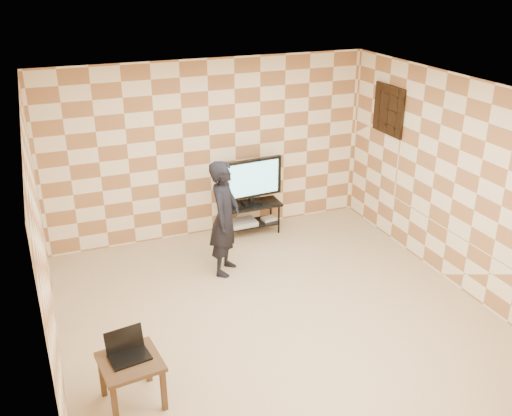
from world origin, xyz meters
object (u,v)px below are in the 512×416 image
(tv_stand, at_px, (252,212))
(side_table, at_px, (131,368))
(person, at_px, (225,218))
(tv, at_px, (251,180))

(tv_stand, distance_m, side_table, 3.95)
(side_table, xyz_separation_m, person, (1.66, 2.12, 0.39))
(tv_stand, xyz_separation_m, person, (-0.77, -1.00, 0.44))
(tv_stand, distance_m, person, 1.34)
(tv_stand, xyz_separation_m, side_table, (-2.43, -3.12, 0.05))
(tv_stand, xyz_separation_m, tv, (-0.00, -0.00, 0.53))
(tv_stand, height_order, person, person)
(tv_stand, bearing_deg, person, -127.60)
(tv_stand, height_order, tv, tv)
(tv, bearing_deg, side_table, -127.93)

